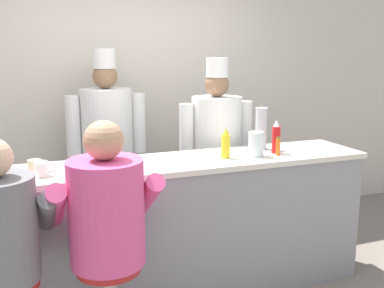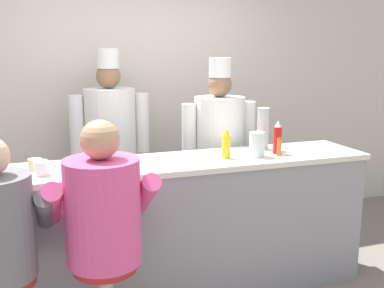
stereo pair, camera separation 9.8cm
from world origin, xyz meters
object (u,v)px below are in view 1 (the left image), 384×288
Objects in this scene: cup_stack_steel at (261,128)px; diner_seated_grey at (0,237)px; diner_seated_pink at (106,218)px; cook_in_whites_far at (216,148)px; coffee_mug_white at (43,169)px; hot_sauce_bottle_orange at (278,147)px; cook_in_whites_near at (107,141)px; breakfast_plate at (95,166)px; ketchup_bottle_red at (276,138)px; water_pitcher_clear at (256,144)px; coffee_mug_tan at (36,165)px; mustard_bottle_yellow at (226,144)px.

cup_stack_steel is 2.08m from diner_seated_grey.
cook_in_whites_far is at bearing 43.60° from diner_seated_pink.
hot_sauce_bottle_orange is at bearing -0.58° from coffee_mug_white.
hot_sauce_bottle_orange is 1.57m from cook_in_whites_near.
breakfast_plate is 1.06m from cook_in_whites_near.
cup_stack_steel is (1.68, 0.25, 0.12)m from coffee_mug_white.
ketchup_bottle_red is 1.83× the size of coffee_mug_white.
cook_in_whites_far is (-0.19, 0.71, -0.14)m from hot_sauce_bottle_orange.
diner_seated_pink is at bearing -160.67° from ketchup_bottle_red.
coffee_mug_tan is at bearing 175.09° from water_pitcher_clear.
water_pitcher_clear reaches higher than coffee_mug_white.
mustard_bottle_yellow is at bearing 2.17° from coffee_mug_white.
cup_stack_steel is at bearing 8.28° from coffee_mug_white.
cook_in_whites_near is at bearing 56.44° from coffee_mug_tan.
breakfast_plate is 0.15× the size of cook_in_whites_far.
diner_seated_pink is 1.64m from cook_in_whites_far.
coffee_mug_tan is at bearing 103.98° from coffee_mug_white.
ketchup_bottle_red is 0.70m from cook_in_whites_far.
cook_in_whites_far reaches higher than ketchup_bottle_red.
cup_stack_steel reaches higher than coffee_mug_white.
cook_in_whites_far reaches higher than coffee_mug_tan.
diner_seated_grey is (-1.96, -0.50, -0.31)m from ketchup_bottle_red.
cup_stack_steel is at bearing -39.12° from cook_in_whites_near.
mustard_bottle_yellow is 0.24m from water_pitcher_clear.
water_pitcher_clear is 0.70m from cook_in_whites_far.
mustard_bottle_yellow is 0.45m from cup_stack_steel.
ketchup_bottle_red is 1.38m from breakfast_plate.
diner_seated_pink is at bearing -136.40° from cook_in_whites_far.
breakfast_plate is 0.82m from diner_seated_grey.
hot_sauce_bottle_orange reaches higher than breakfast_plate.
hot_sauce_bottle_orange is at bearing -74.93° from cook_in_whites_far.
coffee_mug_tan is (-1.56, 0.13, -0.05)m from water_pitcher_clear.
breakfast_plate is at bearing 16.42° from coffee_mug_white.
cook_in_whites_near reaches higher than coffee_mug_white.
diner_seated_pink is (-0.03, -0.53, -0.18)m from breakfast_plate.
coffee_mug_tan is (-0.37, 0.05, 0.02)m from breakfast_plate.
diner_seated_grey is (-1.94, -0.42, -0.26)m from hot_sauce_bottle_orange.
coffee_mug_white reaches higher than coffee_mug_tan.
coffee_mug_white is 0.10× the size of diner_seated_pink.
coffee_mug_tan is 0.08× the size of cook_in_whites_far.
cook_in_whites_near is 1.05× the size of cook_in_whites_far.
diner_seated_grey is 0.79× the size of cook_in_whites_far.
mustard_bottle_yellow is 1.21× the size of water_pitcher_clear.
mustard_bottle_yellow is 0.67× the size of cup_stack_steel.
ketchup_bottle_red reaches higher than water_pitcher_clear.
cook_in_whites_near is (-1.08, 0.88, -0.20)m from cup_stack_steel.
diner_seated_pink is at bearing -92.93° from breakfast_plate.
breakfast_plate is at bearing 87.07° from diner_seated_pink.
ketchup_bottle_red is 0.97× the size of breakfast_plate.
water_pitcher_clear is at bearing -6.91° from mustard_bottle_yellow.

